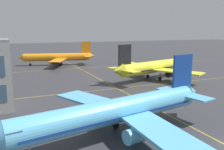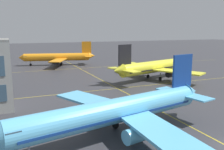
# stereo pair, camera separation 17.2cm
# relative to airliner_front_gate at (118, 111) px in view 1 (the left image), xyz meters

# --- Properties ---
(airliner_front_gate) EXTENTS (39.93, 33.93, 12.47)m
(airliner_front_gate) POSITION_rel_airliner_front_gate_xyz_m (0.00, 0.00, 0.00)
(airliner_front_gate) COLOR #5BB7E5
(airliner_front_gate) RESTS_ON ground
(airliner_second_row) EXTENTS (39.73, 33.90, 12.57)m
(airliner_second_row) POSITION_rel_airliner_front_gate_xyz_m (32.55, 38.20, 0.03)
(airliner_second_row) COLOR yellow
(airliner_second_row) RESTS_ON ground
(airliner_third_row) EXTENTS (35.91, 30.56, 11.28)m
(airliner_third_row) POSITION_rel_airliner_front_gate_xyz_m (7.02, 85.42, -0.41)
(airliner_third_row) COLOR orange
(airliner_third_row) RESTS_ON ground
(taxiway_markings) EXTENTS (160.84, 136.64, 0.01)m
(taxiway_markings) POSITION_rel_airliner_front_gate_xyz_m (13.57, 30.07, -4.26)
(taxiway_markings) COLOR yellow
(taxiway_markings) RESTS_ON ground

